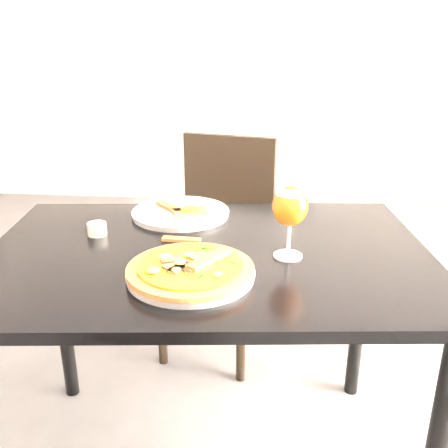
# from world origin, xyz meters

# --- Properties ---
(dining_table) EXTENTS (1.27, 0.91, 0.75)m
(dining_table) POSITION_xyz_m (-0.29, 0.25, 0.66)
(dining_table) COLOR black
(dining_table) RESTS_ON ground
(chair_far) EXTENTS (0.51, 0.51, 0.91)m
(chair_far) POSITION_xyz_m (-0.32, 0.94, 0.50)
(chair_far) COLOR black
(chair_far) RESTS_ON ground
(plate_main) EXTENTS (0.39, 0.39, 0.02)m
(plate_main) POSITION_xyz_m (-0.31, 0.08, 0.76)
(plate_main) COLOR silver
(plate_main) RESTS_ON dining_table
(pizza) EXTENTS (0.31, 0.31, 0.03)m
(pizza) POSITION_xyz_m (-0.31, 0.08, 0.78)
(pizza) COLOR #985224
(pizza) RESTS_ON plate_main
(plate_second) EXTENTS (0.38, 0.38, 0.02)m
(plate_second) POSITION_xyz_m (-0.41, 0.52, 0.76)
(plate_second) COLOR silver
(plate_second) RESTS_ON dining_table
(crust_scraps) EXTENTS (0.19, 0.14, 0.01)m
(crust_scraps) POSITION_xyz_m (-0.40, 0.51, 0.77)
(crust_scraps) COLOR #985224
(crust_scraps) RESTS_ON plate_second
(loose_crust) EXTENTS (0.11, 0.03, 0.01)m
(loose_crust) POSITION_xyz_m (-0.37, 0.30, 0.75)
(loose_crust) COLOR #985224
(loose_crust) RESTS_ON dining_table
(sauce_cup) EXTENTS (0.06, 0.06, 0.04)m
(sauce_cup) POSITION_xyz_m (-0.62, 0.33, 0.77)
(sauce_cup) COLOR silver
(sauce_cup) RESTS_ON dining_table
(beer_glass) EXTENTS (0.09, 0.09, 0.19)m
(beer_glass) POSITION_xyz_m (-0.07, 0.22, 0.89)
(beer_glass) COLOR silver
(beer_glass) RESTS_ON dining_table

